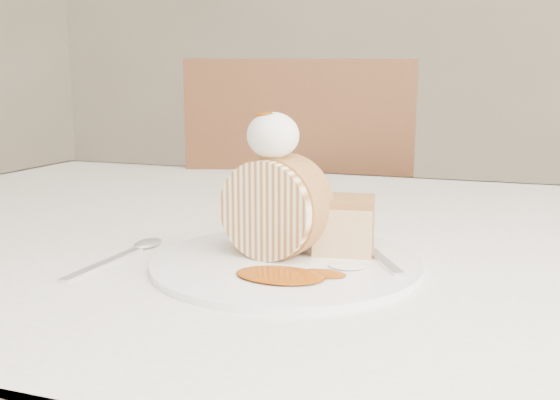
% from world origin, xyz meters
% --- Properties ---
extents(table, '(1.40, 0.90, 0.75)m').
position_xyz_m(table, '(0.00, 0.20, 0.66)').
color(table, white).
rests_on(table, ground).
extents(chair_far, '(0.57, 0.57, 0.97)m').
position_xyz_m(chair_far, '(-0.22, 0.80, 0.55)').
color(chair_far, brown).
rests_on(chair_far, ground).
extents(plate, '(0.30, 0.30, 0.01)m').
position_xyz_m(plate, '(0.01, 0.05, 0.75)').
color(plate, white).
rests_on(plate, table).
extents(roulade_slice, '(0.10, 0.07, 0.10)m').
position_xyz_m(roulade_slice, '(-0.00, 0.06, 0.81)').
color(roulade_slice, '#FFE9B1').
rests_on(roulade_slice, plate).
extents(cake_chunk, '(0.07, 0.06, 0.05)m').
position_xyz_m(cake_chunk, '(0.06, 0.09, 0.78)').
color(cake_chunk, '#A46C3E').
rests_on(cake_chunk, plate).
extents(whipped_cream, '(0.05, 0.05, 0.04)m').
position_xyz_m(whipped_cream, '(-0.01, 0.05, 0.88)').
color(whipped_cream, white).
rests_on(whipped_cream, roulade_slice).
extents(caramel_drizzle, '(0.03, 0.02, 0.01)m').
position_xyz_m(caramel_drizzle, '(-0.01, 0.05, 0.90)').
color(caramel_drizzle, '#8F3A05').
rests_on(caramel_drizzle, whipped_cream).
extents(caramel_pool, '(0.09, 0.06, 0.00)m').
position_xyz_m(caramel_pool, '(0.02, -0.01, 0.76)').
color(caramel_pool, '#8F3A05').
rests_on(caramel_pool, plate).
extents(fork, '(0.09, 0.15, 0.00)m').
position_xyz_m(fork, '(0.09, 0.08, 0.76)').
color(fork, silver).
rests_on(fork, plate).
extents(spoon, '(0.03, 0.15, 0.00)m').
position_xyz_m(spoon, '(-0.16, -0.01, 0.75)').
color(spoon, silver).
rests_on(spoon, table).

